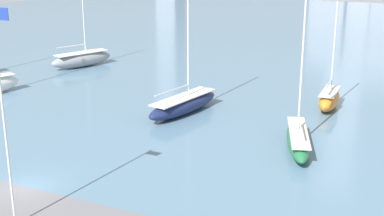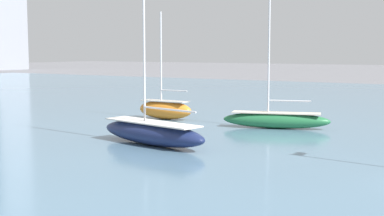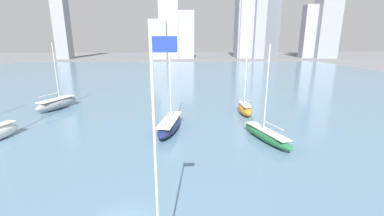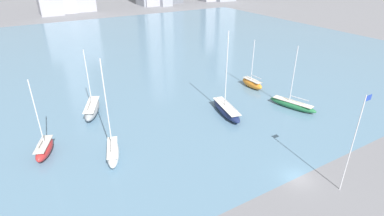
{
  "view_description": "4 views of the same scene",
  "coord_description": "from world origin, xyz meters",
  "px_view_note": "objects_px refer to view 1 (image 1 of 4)",
  "views": [
    {
      "loc": [
        25.88,
        -27.21,
        17.1
      ],
      "look_at": [
        7.64,
        12.4,
        3.54
      ],
      "focal_mm": 50.0,
      "sensor_mm": 36.0,
      "label": 1
    },
    {
      "loc": [
        -30.45,
        -3.26,
        7.28
      ],
      "look_at": [
        7.66,
        19.98,
        2.48
      ],
      "focal_mm": 50.0,
      "sensor_mm": 36.0,
      "label": 2
    },
    {
      "loc": [
        4.3,
        -16.18,
        13.54
      ],
      "look_at": [
        6.14,
        19.45,
        3.85
      ],
      "focal_mm": 24.0,
      "sensor_mm": 36.0,
      "label": 3
    },
    {
      "loc": [
        -29.68,
        -21.07,
        27.6
      ],
      "look_at": [
        -5.94,
        19.08,
        4.29
      ],
      "focal_mm": 28.0,
      "sensor_mm": 36.0,
      "label": 4
    }
  ],
  "objects_px": {
    "sailboat_gray": "(82,59)",
    "sailboat_navy": "(184,104)",
    "sailboat_orange": "(329,99)",
    "flag_pole": "(4,113)",
    "sailboat_green": "(298,139)"
  },
  "relations": [
    {
      "from": "sailboat_navy",
      "to": "sailboat_gray",
      "type": "bearing_deg",
      "value": 160.51
    },
    {
      "from": "flag_pole",
      "to": "sailboat_gray",
      "type": "xyz_separation_m",
      "value": [
        -22.97,
        38.81,
        -6.28
      ]
    },
    {
      "from": "sailboat_gray",
      "to": "sailboat_navy",
      "type": "xyz_separation_m",
      "value": [
        22.7,
        -13.6,
        -0.11
      ]
    },
    {
      "from": "sailboat_gray",
      "to": "sailboat_orange",
      "type": "relative_size",
      "value": 1.13
    },
    {
      "from": "sailboat_green",
      "to": "flag_pole",
      "type": "bearing_deg",
      "value": -139.96
    },
    {
      "from": "sailboat_gray",
      "to": "sailboat_navy",
      "type": "relative_size",
      "value": 0.79
    },
    {
      "from": "sailboat_gray",
      "to": "sailboat_green",
      "type": "relative_size",
      "value": 0.99
    },
    {
      "from": "flag_pole",
      "to": "sailboat_gray",
      "type": "height_order",
      "value": "flag_pole"
    },
    {
      "from": "sailboat_gray",
      "to": "sailboat_green",
      "type": "bearing_deg",
      "value": -4.06
    },
    {
      "from": "sailboat_green",
      "to": "sailboat_orange",
      "type": "xyz_separation_m",
      "value": [
        0.19,
        12.72,
        0.22
      ]
    },
    {
      "from": "sailboat_orange",
      "to": "sailboat_navy",
      "type": "distance_m",
      "value": 15.62
    },
    {
      "from": "flag_pole",
      "to": "sailboat_orange",
      "type": "distance_m",
      "value": 36.22
    },
    {
      "from": "sailboat_green",
      "to": "sailboat_orange",
      "type": "distance_m",
      "value": 12.73
    },
    {
      "from": "sailboat_gray",
      "to": "sailboat_green",
      "type": "distance_m",
      "value": 40.39
    },
    {
      "from": "sailboat_gray",
      "to": "sailboat_green",
      "type": "xyz_separation_m",
      "value": [
        35.96,
        -18.39,
        -0.25
      ]
    }
  ]
}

